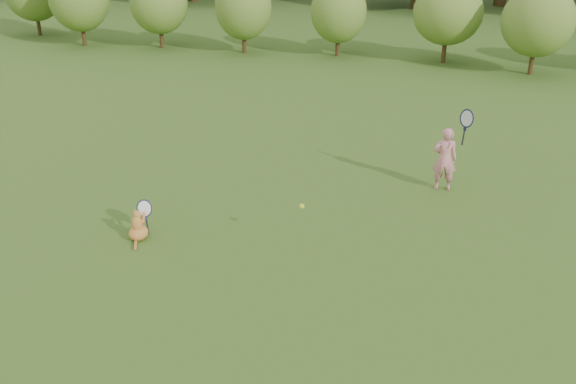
% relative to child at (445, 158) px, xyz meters
% --- Properties ---
extents(ground, '(100.00, 100.00, 0.00)m').
position_rel_child_xyz_m(ground, '(-2.42, -3.16, -0.61)').
color(ground, '#325217').
rests_on(ground, ground).
extents(shrub_row, '(28.00, 3.00, 2.80)m').
position_rel_child_xyz_m(shrub_row, '(-2.42, 9.84, 0.79)').
color(shrub_row, '#547123').
rests_on(shrub_row, ground).
extents(child, '(0.66, 0.43, 1.74)m').
position_rel_child_xyz_m(child, '(0.00, 0.00, 0.00)').
color(child, '#D27E81').
rests_on(child, ground).
extents(cat, '(0.37, 0.72, 0.65)m').
position_rel_child_xyz_m(cat, '(-4.37, -3.16, -0.36)').
color(cat, '#B56D22').
rests_on(cat, ground).
extents(tennis_ball, '(0.07, 0.07, 0.07)m').
position_rel_child_xyz_m(tennis_ball, '(-1.89, -2.78, 0.09)').
color(tennis_ball, '#C6D519').
rests_on(tennis_ball, ground).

